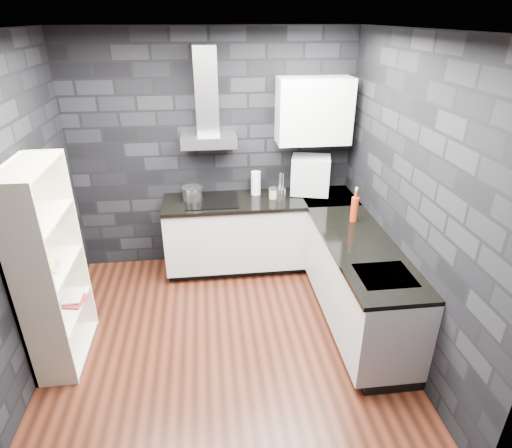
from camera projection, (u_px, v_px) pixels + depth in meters
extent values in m
plane|color=#441D12|center=(225.00, 341.00, 4.07)|extent=(3.20, 3.20, 0.00)
plane|color=white|center=(212.00, 30.00, 2.87)|extent=(3.20, 3.20, 0.00)
cube|color=black|center=(214.00, 154.00, 4.92)|extent=(3.20, 0.05, 2.70)
cube|color=black|center=(235.00, 353.00, 2.02)|extent=(3.20, 0.05, 2.70)
cube|color=black|center=(9.00, 222.00, 3.30)|extent=(0.05, 3.20, 2.70)
cube|color=black|center=(411.00, 202.00, 3.64)|extent=(0.05, 3.20, 2.70)
cube|color=black|center=(259.00, 261.00, 5.29)|extent=(2.18, 0.50, 0.10)
cube|color=black|center=(358.00, 319.00, 4.28)|extent=(0.50, 1.78, 0.10)
cube|color=silver|center=(260.00, 231.00, 5.07)|extent=(2.20, 0.60, 0.76)
cube|color=silver|center=(359.00, 284.00, 4.08)|extent=(0.60, 1.80, 0.76)
cube|color=black|center=(260.00, 201.00, 4.88)|extent=(2.20, 0.62, 0.04)
cube|color=black|center=(363.00, 247.00, 3.90)|extent=(0.62, 1.80, 0.04)
cube|color=black|center=(328.00, 197.00, 4.97)|extent=(0.62, 0.62, 0.04)
cube|color=#A4A4A8|center=(209.00, 140.00, 4.65)|extent=(0.60, 0.34, 0.12)
cube|color=#A4A4A8|center=(206.00, 91.00, 4.48)|extent=(0.24, 0.20, 0.90)
cube|color=silver|center=(314.00, 111.00, 4.64)|extent=(0.80, 0.35, 0.70)
cube|color=black|center=(212.00, 200.00, 4.82)|extent=(0.58, 0.50, 0.01)
cube|color=#A4A4A8|center=(385.00, 276.00, 3.45)|extent=(0.44, 0.40, 0.01)
cylinder|color=silver|center=(192.00, 194.00, 4.81)|extent=(0.25, 0.25, 0.13)
cylinder|color=white|center=(256.00, 183.00, 4.95)|extent=(0.12, 0.12, 0.27)
cylinder|color=tan|center=(273.00, 194.00, 4.87)|extent=(0.11, 0.11, 0.11)
cylinder|color=silver|center=(281.00, 194.00, 4.83)|extent=(0.13, 0.13, 0.14)
cube|color=silver|center=(310.00, 175.00, 4.94)|extent=(0.50, 0.43, 0.43)
cylinder|color=#9C2912|center=(354.00, 209.00, 4.30)|extent=(0.09, 0.09, 0.26)
cube|color=silver|center=(50.00, 269.00, 3.53)|extent=(0.56, 0.86, 1.80)
imported|color=white|center=(47.00, 269.00, 3.47)|extent=(0.29, 0.29, 0.06)
imported|color=maroon|center=(64.00, 291.00, 3.81)|extent=(0.17, 0.06, 0.23)
imported|color=#B2B2B2|center=(62.00, 288.00, 3.82)|extent=(0.16, 0.02, 0.22)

